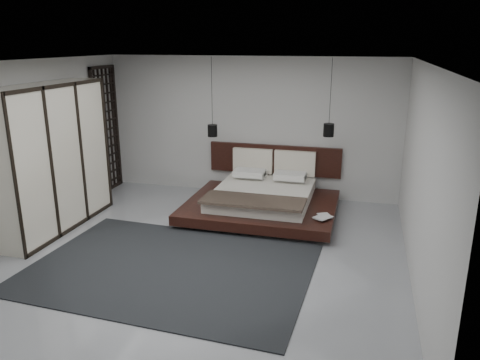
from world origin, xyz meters
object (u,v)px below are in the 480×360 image
(pendant_right, at_px, (329,130))
(rug, at_px, (171,268))
(bed, at_px, (263,198))
(lattice_screen, at_px, (107,130))
(pendant_left, at_px, (212,130))
(wardrobe, at_px, (52,158))

(pendant_right, distance_m, rug, 3.83)
(bed, distance_m, pendant_right, 1.72)
(lattice_screen, xyz_separation_m, pendant_right, (4.58, -0.12, 0.24))
(pendant_left, xyz_separation_m, pendant_right, (2.21, 0.00, 0.12))
(wardrobe, relative_size, rug, 0.64)
(pendant_right, height_order, wardrobe, pendant_right)
(lattice_screen, height_order, rug, lattice_screen)
(bed, distance_m, rug, 2.68)
(pendant_right, xyz_separation_m, rug, (-1.87, -2.97, -1.53))
(lattice_screen, distance_m, rug, 4.31)
(bed, bearing_deg, pendant_right, 20.59)
(lattice_screen, bearing_deg, bed, -8.81)
(bed, xyz_separation_m, pendant_right, (1.10, 0.41, 1.26))
(lattice_screen, distance_m, wardrobe, 2.17)
(wardrobe, bearing_deg, bed, 26.58)
(bed, xyz_separation_m, pendant_left, (-1.10, 0.41, 1.14))
(pendant_right, bearing_deg, rug, -122.17)
(pendant_right, bearing_deg, bed, -159.41)
(pendant_right, relative_size, wardrobe, 0.56)
(wardrobe, xyz_separation_m, rug, (2.46, -0.94, -1.21))
(bed, relative_size, pendant_left, 1.80)
(pendant_left, bearing_deg, wardrobe, -136.28)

